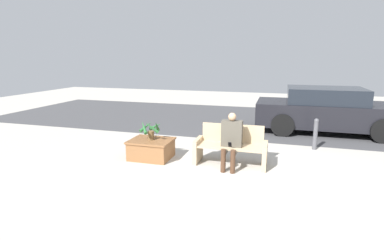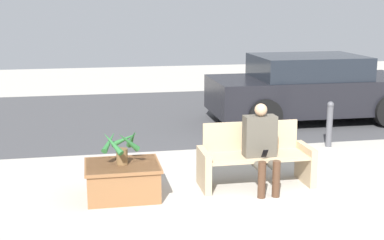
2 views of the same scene
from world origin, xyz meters
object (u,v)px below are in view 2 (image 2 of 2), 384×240
at_px(bench, 255,157).
at_px(bollard_post, 330,123).
at_px(person_seated, 261,144).
at_px(potted_plant, 122,145).
at_px(parked_car, 310,88).
at_px(planter_box, 123,179).

height_order(bench, bollard_post, bench).
height_order(person_seated, potted_plant, person_seated).
bearing_deg(parked_car, planter_box, -137.74).
bearing_deg(planter_box, potted_plant, 95.73).
relative_size(bench, potted_plant, 2.97).
bearing_deg(parked_car, potted_plant, -137.79).
height_order(bench, planter_box, bench).
height_order(bench, parked_car, parked_car).
bearing_deg(bench, person_seated, -80.76).
distance_m(person_seated, bollard_post, 2.63).
height_order(planter_box, potted_plant, potted_plant).
xyz_separation_m(person_seated, planter_box, (-1.86, 0.04, -0.39)).
bearing_deg(bollard_post, parked_car, 76.08).
xyz_separation_m(planter_box, parked_car, (4.23, 3.84, 0.46)).
distance_m(bench, person_seated, 0.31).
xyz_separation_m(bench, planter_box, (-1.83, -0.14, -0.15)).
distance_m(bench, planter_box, 1.84).
bearing_deg(parked_car, bench, -122.92).
bearing_deg(potted_plant, bollard_post, 25.79).
height_order(bench, person_seated, person_seated).
relative_size(potted_plant, bollard_post, 0.65).
bearing_deg(parked_car, person_seated, -121.32).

